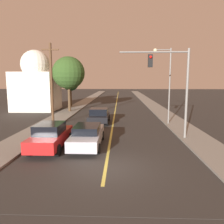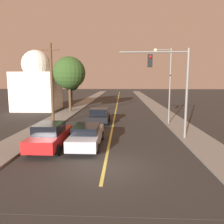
{
  "view_description": "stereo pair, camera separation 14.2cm",
  "coord_description": "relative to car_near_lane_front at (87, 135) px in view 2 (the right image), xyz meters",
  "views": [
    {
      "loc": [
        0.71,
        -10.44,
        4.36
      ],
      "look_at": [
        0.0,
        8.49,
        1.6
      ],
      "focal_mm": 35.0,
      "sensor_mm": 36.0,
      "label": 1
    },
    {
      "loc": [
        0.85,
        -10.44,
        4.36
      ],
      "look_at": [
        0.0,
        8.49,
        1.6
      ],
      "focal_mm": 35.0,
      "sensor_mm": 36.0,
      "label": 2
    }
  ],
  "objects": [
    {
      "name": "ground_plane",
      "position": [
        1.44,
        -3.59,
        -0.76
      ],
      "size": [
        200.0,
        200.0,
        0.0
      ],
      "primitive_type": "plane",
      "color": "#2D2B28"
    },
    {
      "name": "road_surface",
      "position": [
        1.44,
        32.41,
        -0.75
      ],
      "size": [
        10.31,
        80.0,
        0.01
      ],
      "color": "#2D2B28",
      "rests_on": "ground"
    },
    {
      "name": "sidewalk_left",
      "position": [
        -4.96,
        32.41,
        -0.7
      ],
      "size": [
        2.5,
        80.0,
        0.12
      ],
      "color": "gray",
      "rests_on": "ground"
    },
    {
      "name": "sidewalk_right",
      "position": [
        7.85,
        32.41,
        -0.7
      ],
      "size": [
        2.5,
        80.0,
        0.12
      ],
      "color": "gray",
      "rests_on": "ground"
    },
    {
      "name": "car_near_lane_front",
      "position": [
        0.0,
        0.0,
        0.0
      ],
      "size": [
        1.92,
        5.12,
        1.46
      ],
      "color": "#A5A8B2",
      "rests_on": "ground"
    },
    {
      "name": "car_near_lane_second",
      "position": [
        -0.0,
        7.89,
        0.02
      ],
      "size": [
        2.08,
        3.99,
        1.54
      ],
      "color": "black",
      "rests_on": "ground"
    },
    {
      "name": "car_outer_lane_front",
      "position": [
        -2.27,
        -0.63,
        0.09
      ],
      "size": [
        1.91,
        4.68,
        1.67
      ],
      "color": "red",
      "rests_on": "ground"
    },
    {
      "name": "traffic_signal_mast",
      "position": [
        5.88,
        2.04,
        3.75
      ],
      "size": [
        5.0,
        0.42,
        6.48
      ],
      "color": "slate",
      "rests_on": "ground"
    },
    {
      "name": "streetlamp_right",
      "position": [
        6.56,
        7.48,
        4.0
      ],
      "size": [
        1.74,
        0.36,
        7.26
      ],
      "color": "slate",
      "rests_on": "ground"
    },
    {
      "name": "utility_pole_left",
      "position": [
        -4.31,
        6.44,
        3.34
      ],
      "size": [
        1.6,
        0.24,
        7.64
      ],
      "color": "#513823",
      "rests_on": "ground"
    },
    {
      "name": "tree_left_near",
      "position": [
        -5.94,
        21.56,
        3.18
      ],
      "size": [
        2.63,
        2.63,
        5.16
      ],
      "color": "#4C3823",
      "rests_on": "ground"
    },
    {
      "name": "tree_left_far",
      "position": [
        -4.85,
        15.74,
        4.58
      ],
      "size": [
        4.39,
        4.39,
        7.43
      ],
      "color": "#4C3823",
      "rests_on": "ground"
    },
    {
      "name": "domed_building_left",
      "position": [
        -10.14,
        17.73,
        3.04
      ],
      "size": [
        5.86,
        5.86,
        8.69
      ],
      "color": "silver",
      "rests_on": "ground"
    }
  ]
}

